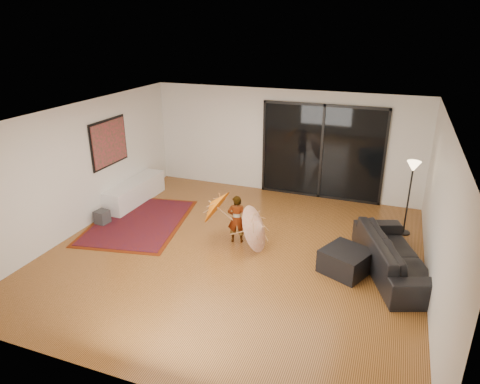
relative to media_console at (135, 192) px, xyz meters
The scene contains 17 objects.
floor 3.59m from the media_console, 24.83° to the right, with size 7.00×7.00×0.00m, color #AB672F.
ceiling 4.32m from the media_console, 24.83° to the right, with size 7.00×7.00×0.00m, color white.
wall_back 3.96m from the media_console, 31.56° to the left, with size 7.00×7.00×0.00m, color silver.
wall_front 6.06m from the media_console, 56.99° to the right, with size 7.00×7.00×0.00m, color silver.
wall_left 1.86m from the media_console, 99.44° to the right, with size 7.00×7.00×0.00m, color silver.
wall_right 7.00m from the media_console, 12.56° to the right, with size 7.00×7.00×0.00m, color silver.
sliding_door 4.77m from the media_console, 24.81° to the left, with size 3.06×0.07×2.40m.
painting 1.48m from the media_console, 113.01° to the right, with size 0.04×1.28×1.08m.
media_console is the anchor object (origin of this frame).
speaker 1.33m from the media_console, 90.00° to the right, with size 0.27×0.27×0.31m, color #424244.
persian_rug 1.24m from the media_console, 53.73° to the right, with size 2.44×3.07×0.02m.
sofa 6.31m from the media_console, 10.49° to the right, with size 2.37×0.93×0.69m, color black.
ottoman 5.57m from the media_console, 15.04° to the right, with size 0.76×0.76×0.43m, color black.
floor_lamp 6.45m from the media_console, ahead, with size 0.28×0.28×1.61m.
child 3.31m from the media_console, 18.72° to the right, with size 0.37×0.24×1.02m, color #999999.
parasol_orange 2.84m from the media_console, 23.30° to the right, with size 0.57×0.79×0.86m.
parasol_white 3.92m from the media_console, 17.98° to the right, with size 0.55×0.95×0.96m.
Camera 1 is at (2.67, -6.88, 4.22)m, focal length 32.00 mm.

